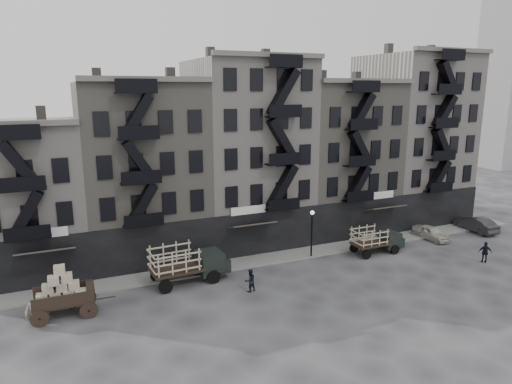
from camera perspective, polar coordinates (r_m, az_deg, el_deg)
name	(u,v)px	position (r m, az deg, el deg)	size (l,w,h in m)	color
ground	(295,274)	(37.25, 4.91, -10.16)	(140.00, 140.00, 0.00)	#38383A
sidewalk	(275,257)	(40.30, 2.34, -8.18)	(55.00, 2.50, 0.15)	slate
building_west	(15,198)	(40.89, -27.89, -0.70)	(10.00, 11.35, 13.20)	#A9A29B
building_midwest	(142,171)	(40.99, -14.09, 2.59)	(10.00, 11.35, 16.20)	slate
building_center	(248,153)	(43.58, -1.07, 4.90)	(10.00, 11.35, 18.20)	#A9A29B
building_mideast	(336,157)	(48.42, 9.96, 4.31)	(10.00, 11.35, 16.20)	slate
building_east	(412,139)	(54.38, 18.90, 6.33)	(10.00, 11.35, 19.20)	#A9A29B
lamp_post	(312,227)	(39.82, 7.00, -4.40)	(0.36, 0.36, 4.28)	black
horse	(40,306)	(33.39, -25.36, -12.80)	(0.84, 1.83, 1.55)	silver
wagon	(61,288)	(32.55, -23.21, -11.00)	(4.08, 2.27, 3.40)	black
stake_truck_west	(188,261)	(35.39, -8.54, -8.52)	(6.14, 2.84, 3.01)	black
stake_truck_east	(377,238)	(42.49, 14.85, -5.58)	(4.95, 2.09, 2.47)	black
car_east	(431,233)	(48.13, 21.04, -4.77)	(1.58, 3.93, 1.34)	#B8B3A5
car_far	(476,224)	(52.57, 25.80, -3.64)	(1.63, 4.69, 1.54)	#232325
pedestrian_west	(72,297)	(33.74, -22.04, -12.07)	(0.62, 0.41, 1.70)	black
pedestrian_mid	(250,281)	(33.81, -0.75, -11.01)	(0.83, 0.65, 1.71)	black
policeman	(485,252)	(43.66, 26.73, -6.75)	(1.07, 0.45, 1.83)	black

